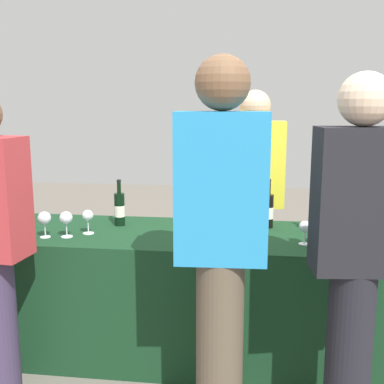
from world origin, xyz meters
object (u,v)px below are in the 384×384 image
Objects in this scene: wine_bottle_3 at (372,212)px; wine_glass_0 at (44,219)px; wine_bottle_0 at (120,209)px; guest_1 at (221,239)px; wine_glass_4 at (305,228)px; menu_board at (358,249)px; wine_bottle_2 at (323,215)px; wine_glass_5 at (322,226)px; server_pouring at (253,196)px; guest_2 at (355,250)px; wine_glass_2 at (88,217)px; wine_glass_3 at (225,223)px; wine_bottle_1 at (268,210)px; wine_glass_1 at (66,219)px.

wine_glass_0 is (-1.90, -0.35, -0.01)m from wine_bottle_3.
wine_bottle_0 is 0.17× the size of guest_1.
wine_glass_4 is at bearing 50.89° from guest_1.
wine_bottle_2 is at bearing -110.55° from menu_board.
menu_board is (0.48, 1.27, -0.50)m from wine_glass_5.
wine_glass_0 is at bearing 36.85° from server_pouring.
wine_glass_5 is at bearing -1.41° from wine_glass_4.
wine_bottle_0 is 0.18× the size of guest_2.
wine_glass_2 is 0.81m from wine_glass_3.
wine_glass_3 is 0.87m from guest_2.
wine_glass_4 is 0.57m from guest_2.
wine_bottle_2 reaches higher than wine_glass_3.
wine_bottle_1 is at bearing 14.91° from wine_glass_2.
guest_1 is (0.02, -0.67, 0.09)m from wine_glass_3.
guest_2 is (1.27, -0.82, 0.04)m from wine_bottle_0.
wine_bottle_1 is 0.95m from guest_1.
wine_glass_1 is (-1.48, -0.26, -0.00)m from wine_bottle_2.
wine_glass_5 is at bearing -10.10° from wine_glass_3.
wine_bottle_0 is 0.18× the size of server_pouring.
server_pouring is at bearing 114.18° from wine_glass_5.
wine_glass_0 is at bearing -169.78° from wine_bottle_2.
wine_glass_4 is at bearing 1.97° from wine_glass_0.
wine_glass_3 is (-0.57, -0.15, -0.03)m from wine_bottle_2.
server_pouring is (-0.71, 0.53, -0.02)m from wine_bottle_3.
server_pouring reaches higher than wine_bottle_0.
wine_bottle_0 is 1.93× the size of wine_glass_1.
wine_glass_1 is (-1.16, -0.37, 0.00)m from wine_bottle_1.
wine_glass_1 is 1.05× the size of wine_glass_2.
wine_bottle_3 reaches higher than wine_glass_5.
wine_glass_3 is 1.62m from menu_board.
menu_board is (0.76, 0.92, -0.51)m from wine_bottle_1.
wine_glass_4 is at bearing -111.44° from menu_board.
guest_1 reaches higher than wine_glass_1.
wine_bottle_0 is 0.25m from wine_glass_2.
menu_board is at bearing 66.50° from wine_bottle_2.
wine_bottle_0 is at bearing 33.83° from server_pouring.
wine_glass_4 is 1.47m from menu_board.
guest_2 is at bearing 0.07° from guest_1.
wine_bottle_3 is 1.93m from wine_glass_0.
wine_bottle_1 is 0.95m from guest_2.
server_pouring is at bearing 100.83° from wine_bottle_1.
wine_glass_5 is (1.56, 0.05, -0.00)m from wine_glass_0.
server_pouring is at bearing 36.58° from wine_glass_0.
wine_glass_3 is at bearing 2.40° from wine_glass_2.
guest_1 reaches higher than wine_glass_5.
wine_glass_2 is at bearing 140.02° from guest_1.
wine_glass_4 is (-0.42, -0.30, -0.03)m from wine_bottle_3.
wine_bottle_0 is 1.52m from guest_2.
wine_bottle_1 is 0.41× the size of menu_board.
wine_glass_0 is at bearing 150.84° from guest_1.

